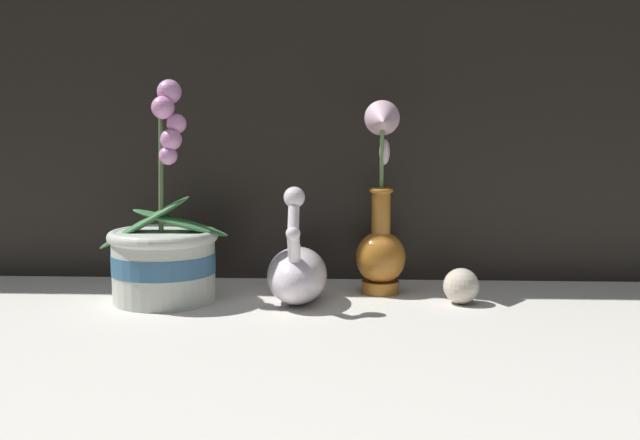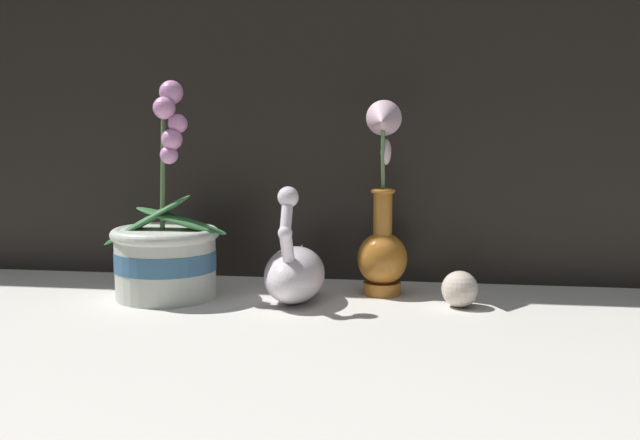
{
  "view_description": "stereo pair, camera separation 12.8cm",
  "coord_description": "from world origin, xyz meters",
  "px_view_note": "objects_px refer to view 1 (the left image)",
  "views": [
    {
      "loc": [
        0.09,
        -1.12,
        0.3
      ],
      "look_at": [
        0.04,
        0.14,
        0.13
      ],
      "focal_mm": 42.0,
      "sensor_mm": 36.0,
      "label": 1
    },
    {
      "loc": [
        0.22,
        -1.11,
        0.3
      ],
      "look_at": [
        0.04,
        0.14,
        0.13
      ],
      "focal_mm": 42.0,
      "sensor_mm": 36.0,
      "label": 2
    }
  ],
  "objects_px": {
    "swan_figurine": "(296,271)",
    "blue_vase": "(381,228)",
    "orchid_potted_plant": "(164,254)",
    "glass_sphere": "(461,286)"
  },
  "relations": [
    {
      "from": "swan_figurine",
      "to": "blue_vase",
      "type": "distance_m",
      "value": 0.17
    },
    {
      "from": "orchid_potted_plant",
      "to": "swan_figurine",
      "type": "relative_size",
      "value": 1.85
    },
    {
      "from": "swan_figurine",
      "to": "blue_vase",
      "type": "height_order",
      "value": "blue_vase"
    },
    {
      "from": "blue_vase",
      "to": "glass_sphere",
      "type": "distance_m",
      "value": 0.17
    },
    {
      "from": "swan_figurine",
      "to": "glass_sphere",
      "type": "relative_size",
      "value": 3.32
    },
    {
      "from": "glass_sphere",
      "to": "blue_vase",
      "type": "bearing_deg",
      "value": 152.4
    },
    {
      "from": "orchid_potted_plant",
      "to": "glass_sphere",
      "type": "distance_m",
      "value": 0.5
    },
    {
      "from": "glass_sphere",
      "to": "orchid_potted_plant",
      "type": "bearing_deg",
      "value": -179.58
    },
    {
      "from": "orchid_potted_plant",
      "to": "glass_sphere",
      "type": "relative_size",
      "value": 6.16
    },
    {
      "from": "swan_figurine",
      "to": "blue_vase",
      "type": "bearing_deg",
      "value": 26.35
    }
  ]
}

